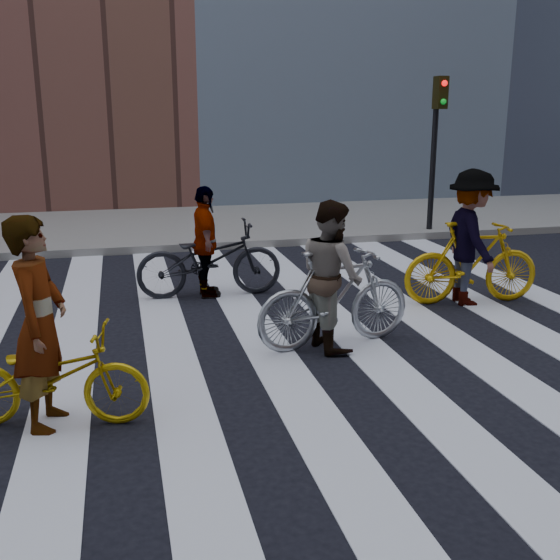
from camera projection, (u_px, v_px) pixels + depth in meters
name	position (u px, v px, depth m)	size (l,w,h in m)	color
ground	(301.00, 330.00, 8.17)	(100.00, 100.00, 0.00)	black
sidewalk_far	(214.00, 225.00, 15.20)	(100.00, 5.00, 0.15)	gray
zebra_crosswalk	(301.00, 330.00, 8.17)	(8.25, 10.00, 0.01)	silver
traffic_signal	(437.00, 129.00, 13.61)	(0.22, 0.42, 3.33)	black
bike_yellow_left	(51.00, 377.00, 5.63)	(0.59, 1.68, 0.88)	#C39C0A
bike_silver_mid	(335.00, 298.00, 7.50)	(0.54, 1.92, 1.15)	#A2A6AC
bike_yellow_right	(472.00, 263.00, 9.17)	(0.55, 1.95, 1.17)	#D09A0B
bike_dark_rear	(209.00, 259.00, 9.53)	(0.73, 2.10, 1.11)	black
rider_left	(40.00, 324.00, 5.50)	(0.68, 0.44, 1.85)	slate
rider_mid	(331.00, 275.00, 7.41)	(0.83, 0.65, 1.71)	slate
rider_right	(470.00, 238.00, 9.07)	(1.22, 0.70, 1.89)	slate
rider_rear	(205.00, 242.00, 9.45)	(0.95, 0.40, 1.62)	slate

